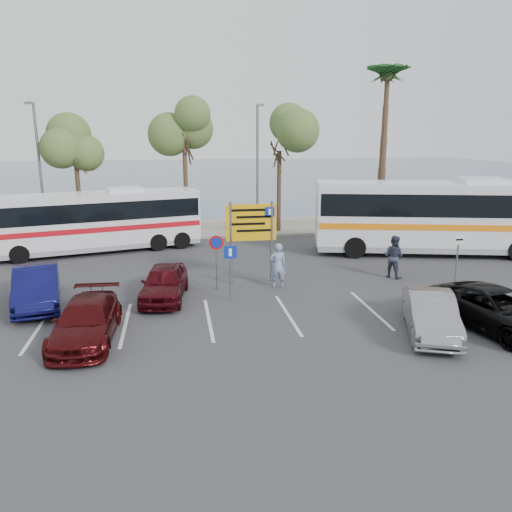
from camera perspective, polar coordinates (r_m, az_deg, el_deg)
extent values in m
plane|color=#353538|center=(19.10, -2.02, -5.93)|extent=(120.00, 120.00, 0.00)
cube|color=gray|center=(32.53, -5.20, 2.55)|extent=(44.00, 2.40, 0.15)
cube|color=gray|center=(34.45, -5.46, 3.56)|extent=(48.00, 0.80, 0.60)
plane|color=#3D5763|center=(78.12, -7.76, 9.11)|extent=(140.00, 140.00, 0.00)
cylinder|color=#382619|center=(32.55, -19.57, 6.44)|extent=(0.28, 0.28, 5.04)
cylinder|color=#382619|center=(32.02, -8.01, 7.49)|extent=(0.28, 0.28, 5.60)
cylinder|color=#382619|center=(32.74, 2.64, 7.39)|extent=(0.28, 0.28, 5.18)
cylinder|color=#382619|center=(34.68, 14.31, 11.34)|extent=(0.48, 0.48, 10.00)
cylinder|color=slate|center=(32.44, -23.42, 8.71)|extent=(0.16, 0.16, 8.00)
cylinder|color=slate|center=(31.95, -24.33, 15.68)|extent=(0.12, 0.90, 0.12)
cube|color=slate|center=(31.47, -24.55, 15.61)|extent=(0.45, 0.25, 0.12)
cylinder|color=slate|center=(31.93, 0.15, 9.77)|extent=(0.16, 0.16, 8.00)
cylinder|color=slate|center=(31.44, 0.29, 16.91)|extent=(0.12, 0.90, 0.12)
cube|color=slate|center=(30.95, 0.46, 16.86)|extent=(0.45, 0.25, 0.12)
cylinder|color=slate|center=(21.66, -2.89, 1.43)|extent=(0.12, 0.12, 3.60)
cylinder|color=slate|center=(21.93, 1.79, 1.60)|extent=(0.12, 0.12, 3.60)
cube|color=#E7A70C|center=(21.60, -0.54, 3.85)|extent=(2.20, 0.06, 1.60)
cube|color=#0C2699|center=(21.62, 1.58, 5.06)|extent=(0.42, 0.01, 0.42)
cylinder|color=slate|center=(20.99, -4.51, -0.97)|extent=(0.07, 0.07, 2.20)
cylinder|color=#B20C0C|center=(20.73, -4.56, 1.54)|extent=(0.60, 0.03, 0.60)
cylinder|color=slate|center=(19.49, -2.93, -2.12)|extent=(0.07, 0.07, 2.20)
cube|color=#0C2699|center=(19.24, -2.96, 0.43)|extent=(0.50, 0.03, 0.50)
cylinder|color=slate|center=(23.40, 21.98, -0.40)|extent=(0.07, 0.07, 2.20)
cube|color=white|center=(23.19, 22.20, 1.75)|extent=(0.50, 0.03, 0.40)
cube|color=silver|center=(28.82, -17.85, 4.13)|extent=(11.49, 5.12, 2.77)
cube|color=black|center=(28.74, -17.92, 5.09)|extent=(11.28, 5.10, 0.98)
cube|color=red|center=(28.89, -17.78, 3.26)|extent=(11.39, 5.12, 0.28)
cube|color=gray|center=(29.07, -17.65, 1.45)|extent=(11.38, 5.07, 0.52)
cube|color=silver|center=(28.62, -18.07, 7.08)|extent=(2.19, 1.92, 0.22)
cube|color=silver|center=(28.74, 20.36, 4.61)|extent=(13.61, 5.83, 3.27)
cube|color=black|center=(28.66, 20.46, 5.75)|extent=(13.36, 5.81, 1.16)
cube|color=orange|center=(28.82, 20.27, 3.57)|extent=(13.48, 5.83, 0.33)
cube|color=gray|center=(29.02, 20.09, 1.42)|extent=(13.47, 5.78, 0.61)
cube|color=silver|center=(28.53, 20.66, 8.11)|extent=(2.57, 2.24, 0.27)
imported|color=#0F0F47|center=(20.84, -23.78, -3.25)|extent=(2.51, 4.80, 1.51)
imported|color=#440B0C|center=(16.90, -18.83, -7.07)|extent=(1.98, 4.54, 1.30)
imported|color=#430910|center=(20.18, -10.45, -3.00)|extent=(2.15, 4.23, 1.38)
imported|color=black|center=(18.73, 25.84, -5.54)|extent=(3.48, 5.42, 1.39)
imported|color=gray|center=(17.49, 19.34, -6.28)|extent=(2.74, 4.38, 1.36)
imported|color=#7D92B6|center=(21.29, 2.50, -1.08)|extent=(0.74, 0.52, 1.94)
imported|color=#2F3347|center=(23.59, 15.45, -0.06)|extent=(1.17, 1.21, 1.96)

